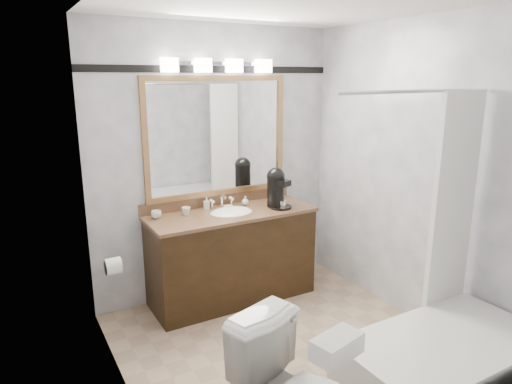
% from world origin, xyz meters
% --- Properties ---
extents(room, '(2.42, 2.62, 2.52)m').
position_xyz_m(room, '(0.00, 0.00, 1.25)').
color(room, tan).
rests_on(room, ground).
extents(vanity, '(1.53, 0.58, 0.97)m').
position_xyz_m(vanity, '(0.00, 1.02, 0.44)').
color(vanity, black).
rests_on(vanity, ground).
extents(mirror, '(1.40, 0.04, 1.10)m').
position_xyz_m(mirror, '(0.00, 1.28, 1.50)').
color(mirror, '#AC7D4D').
rests_on(mirror, room).
extents(vanity_light_bar, '(1.02, 0.14, 0.12)m').
position_xyz_m(vanity_light_bar, '(0.00, 1.23, 2.13)').
color(vanity_light_bar, silver).
rests_on(vanity_light_bar, room).
extents(accent_stripe, '(2.40, 0.01, 0.06)m').
position_xyz_m(accent_stripe, '(0.00, 1.29, 2.10)').
color(accent_stripe, black).
rests_on(accent_stripe, room).
extents(bathtub, '(1.30, 0.75, 1.96)m').
position_xyz_m(bathtub, '(0.55, -0.90, 0.28)').
color(bathtub, white).
rests_on(bathtub, ground).
extents(tp_roll, '(0.11, 0.12, 0.12)m').
position_xyz_m(tp_roll, '(-1.14, 0.66, 0.70)').
color(tp_roll, white).
rests_on(tp_roll, room).
extents(tissue_box, '(0.27, 0.18, 0.10)m').
position_xyz_m(tissue_box, '(-0.54, -1.12, 0.85)').
color(tissue_box, white).
rests_on(tissue_box, toilet).
extents(coffee_maker, '(0.20, 0.24, 0.37)m').
position_xyz_m(coffee_maker, '(0.44, 0.95, 1.04)').
color(coffee_maker, black).
rests_on(coffee_maker, vanity).
extents(cup_left, '(0.09, 0.09, 0.07)m').
position_xyz_m(cup_left, '(-0.65, 1.16, 0.88)').
color(cup_left, white).
rests_on(cup_left, vanity).
extents(cup_right, '(0.09, 0.09, 0.07)m').
position_xyz_m(cup_right, '(-0.39, 1.13, 0.89)').
color(cup_right, white).
rests_on(cup_right, vanity).
extents(soap_bottle_a, '(0.07, 0.07, 0.11)m').
position_xyz_m(soap_bottle_a, '(-0.16, 1.20, 0.91)').
color(soap_bottle_a, white).
rests_on(soap_bottle_a, vanity).
extents(soap_bottle_b, '(0.08, 0.08, 0.08)m').
position_xyz_m(soap_bottle_b, '(0.22, 1.16, 0.89)').
color(soap_bottle_b, white).
rests_on(soap_bottle_b, vanity).
extents(soap_bar, '(0.09, 0.07, 0.02)m').
position_xyz_m(soap_bar, '(0.03, 1.13, 0.86)').
color(soap_bar, beige).
rests_on(soap_bar, vanity).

